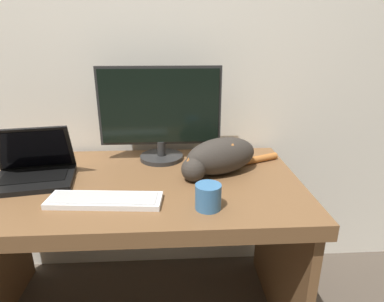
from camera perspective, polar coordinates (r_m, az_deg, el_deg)
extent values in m
cube|color=silver|center=(1.66, -10.11, 20.03)|extent=(6.40, 0.06, 2.60)
cube|color=brown|center=(1.37, -10.60, -6.35)|extent=(1.39, 0.75, 0.06)
cube|color=brown|center=(1.62, 15.27, -17.17)|extent=(0.04, 0.69, 0.66)
cylinder|color=#282828|center=(1.56, -5.42, -1.09)|extent=(0.21, 0.21, 0.02)
cylinder|color=#282828|center=(1.55, -5.47, 0.47)|extent=(0.04, 0.04, 0.07)
cube|color=#282828|center=(1.50, -5.72, 7.94)|extent=(0.57, 0.02, 0.36)
cube|color=black|center=(1.49, -5.74, 7.86)|extent=(0.54, 0.01, 0.34)
cube|color=black|center=(1.46, -26.32, -4.67)|extent=(0.35, 0.29, 0.02)
cube|color=black|center=(1.47, -26.27, -4.03)|extent=(0.27, 0.17, 0.00)
cube|color=black|center=(1.48, -26.50, 0.32)|extent=(0.33, 0.18, 0.21)
cube|color=black|center=(1.47, -26.52, 0.17)|extent=(0.29, 0.15, 0.18)
cube|color=white|center=(1.20, -15.25, -8.46)|extent=(0.41, 0.15, 0.02)
cube|color=#B3B3B3|center=(1.19, -15.30, -7.99)|extent=(0.38, 0.12, 0.00)
ellipsoid|color=#332D28|center=(1.38, 5.24, -0.86)|extent=(0.36, 0.27, 0.16)
ellipsoid|color=#AD662D|center=(1.37, 5.88, 0.94)|extent=(0.18, 0.16, 0.06)
sphere|color=#332D28|center=(1.31, 0.27, -3.27)|extent=(0.10, 0.10, 0.10)
cone|color=#AD662D|center=(1.28, -0.64, -1.73)|extent=(0.04, 0.04, 0.03)
cone|color=#AD662D|center=(1.30, 1.17, -1.40)|extent=(0.04, 0.04, 0.03)
cylinder|color=#AD662D|center=(1.55, 12.00, -1.35)|extent=(0.19, 0.10, 0.03)
cylinder|color=teal|center=(1.11, 2.89, -8.11)|extent=(0.09, 0.09, 0.09)
cube|color=gold|center=(1.55, 8.80, -0.62)|extent=(0.06, 0.06, 0.06)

